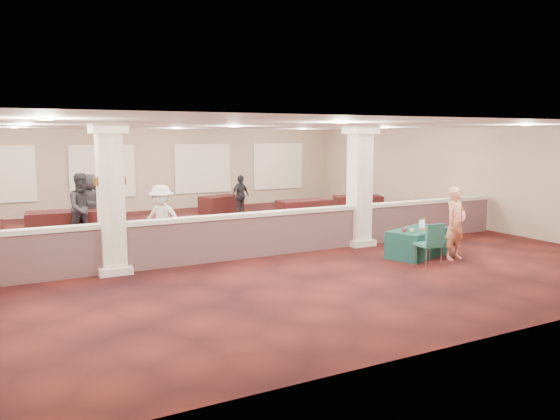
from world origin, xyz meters
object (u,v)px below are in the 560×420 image
near_table (418,242)px  attendee_d (90,204)px  attendee_c (240,196)px  far_table_front_right (302,210)px  far_table_front_center (294,226)px  attendee_a (83,208)px  far_table_back_center (221,204)px  far_table_back_left (63,225)px  conf_chair_main (450,236)px  woman (455,223)px  attendee_b (162,219)px  conf_chair_side (431,241)px  far_table_back_right (358,205)px

near_table → attendee_d: size_ratio=0.95×
near_table → attendee_c: bearing=78.2°
near_table → attendee_c: size_ratio=1.15×
far_table_front_right → attendee_c: attendee_c is taller
far_table_front_center → attendee_a: bearing=159.3°
far_table_front_right → far_table_back_center: 3.50m
far_table_back_left → far_table_front_center: bearing=-25.9°
conf_chair_main → far_table_front_center: (-2.03, 4.12, -0.20)m
attendee_a → woman: bearing=-52.4°
far_table_back_left → attendee_a: bearing=-60.7°
conf_chair_main → attendee_a: bearing=119.4°
attendee_b → attendee_d: bearing=151.0°
conf_chair_side → far_table_back_right: (3.39, 7.47, -0.24)m
conf_chair_main → attendee_d: bearing=113.4°
woman → attendee_c: (-1.69, 8.87, -0.12)m
conf_chair_side → attendee_a: size_ratio=0.52×
far_table_front_right → attendee_b: (-5.84, -3.00, 0.51)m
conf_chair_main → far_table_front_right: bearing=70.4°
far_table_front_right → far_table_back_left: 7.83m
far_table_back_left → attendee_d: bearing=21.2°
near_table → far_table_back_left: far_table_back_left is taller
conf_chair_main → far_table_front_right: (-0.19, 6.82, -0.19)m
conf_chair_side → far_table_front_right: conf_chair_side is taller
conf_chair_main → far_table_front_center: 4.60m
attendee_a → conf_chair_side: bearing=-57.7°
near_table → far_table_back_right: bearing=45.9°
attendee_a → attendee_d: 1.18m
attendee_d → far_table_back_left: bearing=62.0°
conf_chair_side → attendee_d: attendee_d is taller
far_table_front_right → far_table_back_center: bearing=121.8°
woman → attendee_d: bearing=123.9°
far_table_back_right → attendee_c: bearing=157.7°
near_table → far_table_back_center: 9.39m
conf_chair_side → attendee_c: attendee_c is taller
far_table_back_right → attendee_b: size_ratio=1.01×
attendee_a → attendee_d: size_ratio=1.05×
conf_chair_side → far_table_back_left: bearing=138.8°
far_table_front_center → attendee_b: size_ratio=0.97×
far_table_back_right → attendee_a: attendee_a is taller
conf_chair_side → far_table_back_left: conf_chair_side is taller
far_table_back_left → attendee_d: attendee_d is taller
conf_chair_side → attendee_a: 9.32m
far_table_back_center → attendee_c: size_ratio=1.09×
attendee_a → attendee_d: (0.34, 1.12, -0.05)m
near_table → attendee_d: (-6.68, 6.80, 0.58)m
near_table → attendee_b: bearing=129.0°
attendee_b → attendee_d: attendee_d is taller
far_table_front_center → far_table_front_right: 3.27m
far_table_front_center → far_table_back_center: bearing=90.0°
far_table_front_right → attendee_d: (-7.02, 0.51, 0.56)m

